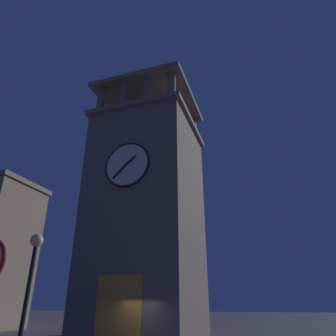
% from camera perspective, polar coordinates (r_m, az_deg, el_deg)
% --- Properties ---
extents(clocktower, '(8.55, 9.21, 23.84)m').
position_cam_1_polar(clocktower, '(26.13, -3.82, -8.55)').
color(clocktower, '#75665B').
rests_on(clocktower, ground_plane).
extents(street_lamp, '(0.44, 0.44, 4.45)m').
position_cam_1_polar(street_lamp, '(11.67, -24.18, -17.38)').
color(street_lamp, black).
rests_on(street_lamp, ground_plane).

